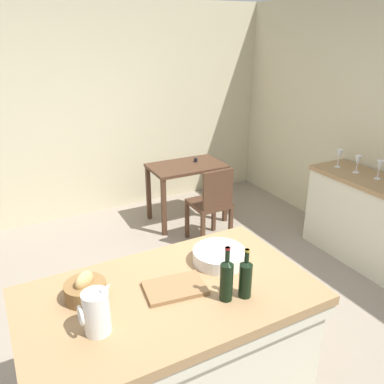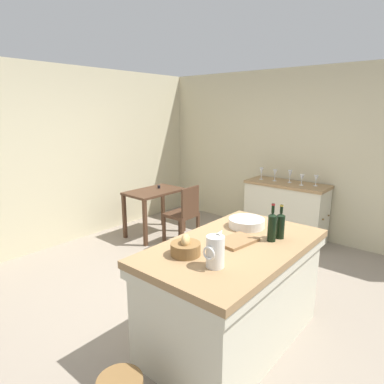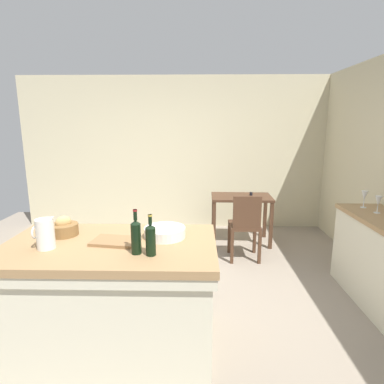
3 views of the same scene
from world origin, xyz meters
name	(u,v)px [view 2 (image 2 of 3)]	position (x,y,z in m)	size (l,w,h in m)	color
ground_plane	(198,299)	(0.00, 0.00, 0.00)	(6.76, 6.76, 0.00)	gray
wall_back	(61,157)	(0.00, 2.60, 1.30)	(5.32, 0.12, 2.60)	beige
wall_right	(303,154)	(2.60, 0.00, 1.30)	(0.12, 5.20, 2.60)	beige
island_table	(233,289)	(-0.29, -0.62, 0.48)	(1.65, 0.96, 0.90)	#99754C
side_cabinet	(285,211)	(2.26, 0.08, 0.45)	(0.52, 1.25, 0.89)	#99754C
writing_desk	(154,198)	(1.05, 1.75, 0.62)	(0.91, 0.58, 0.79)	#472D1E
wooden_chair	(184,213)	(1.02, 1.09, 0.49)	(0.40, 0.40, 0.91)	#472D1E
pitcher	(215,251)	(-0.73, -0.75, 1.01)	(0.17, 0.13, 0.27)	silver
wash_bowl	(247,223)	(0.12, -0.49, 0.94)	(0.34, 0.34, 0.08)	silver
bread_basket	(186,248)	(-0.72, -0.46, 0.95)	(0.23, 0.23, 0.17)	brown
cutting_board	(237,241)	(-0.25, -0.62, 0.91)	(0.34, 0.23, 0.02)	olive
wine_bottle_dark	(280,225)	(0.07, -0.85, 1.02)	(0.07, 0.07, 0.30)	black
wine_bottle_amber	(272,226)	(-0.04, -0.83, 1.03)	(0.07, 0.07, 0.32)	black
wine_glass_far_left	(316,179)	(2.31, -0.33, 1.00)	(0.07, 0.07, 0.16)	white
wine_glass_left	(302,178)	(2.23, -0.15, 1.00)	(0.07, 0.07, 0.16)	white
wine_glass_middle	(290,174)	(2.30, 0.07, 1.02)	(0.07, 0.07, 0.19)	white
wine_glass_right	(275,173)	(2.26, 0.29, 1.02)	(0.07, 0.07, 0.18)	white
wine_glass_far_right	(261,171)	(2.23, 0.51, 1.02)	(0.07, 0.07, 0.19)	white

